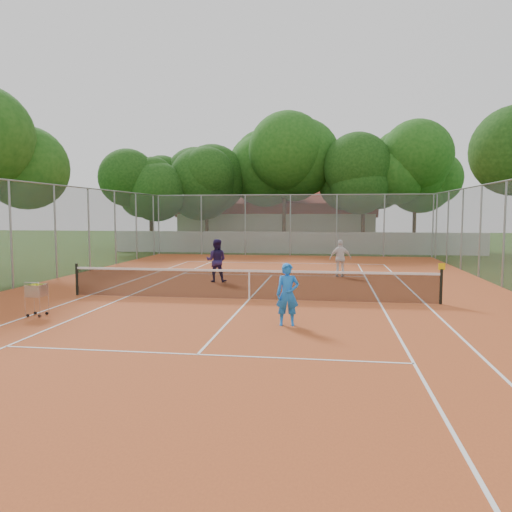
# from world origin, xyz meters

# --- Properties ---
(ground) EXTENTS (120.00, 120.00, 0.00)m
(ground) POSITION_xyz_m (0.00, 0.00, 0.00)
(ground) COLOR #1E3D10
(ground) RESTS_ON ground
(court_pad) EXTENTS (18.00, 34.00, 0.02)m
(court_pad) POSITION_xyz_m (0.00, 0.00, 0.01)
(court_pad) COLOR #B34E22
(court_pad) RESTS_ON ground
(court_lines) EXTENTS (10.98, 23.78, 0.01)m
(court_lines) POSITION_xyz_m (0.00, 0.00, 0.02)
(court_lines) COLOR white
(court_lines) RESTS_ON court_pad
(tennis_net) EXTENTS (11.88, 0.10, 0.98)m
(tennis_net) POSITION_xyz_m (0.00, 0.00, 0.51)
(tennis_net) COLOR black
(tennis_net) RESTS_ON court_pad
(perimeter_fence) EXTENTS (18.00, 34.00, 4.00)m
(perimeter_fence) POSITION_xyz_m (0.00, 0.00, 2.00)
(perimeter_fence) COLOR slate
(perimeter_fence) RESTS_ON ground
(boundary_wall) EXTENTS (26.00, 0.30, 1.50)m
(boundary_wall) POSITION_xyz_m (0.00, 19.00, 0.75)
(boundary_wall) COLOR silver
(boundary_wall) RESTS_ON ground
(clubhouse) EXTENTS (16.40, 9.00, 4.40)m
(clubhouse) POSITION_xyz_m (-2.00, 29.00, 2.20)
(clubhouse) COLOR beige
(clubhouse) RESTS_ON ground
(tropical_trees) EXTENTS (29.00, 19.00, 10.00)m
(tropical_trees) POSITION_xyz_m (0.00, 22.00, 5.00)
(tropical_trees) COLOR #11350D
(tropical_trees) RESTS_ON ground
(player_near) EXTENTS (0.61, 0.44, 1.55)m
(player_near) POSITION_xyz_m (1.53, -3.56, 0.80)
(player_near) COLOR blue
(player_near) RESTS_ON court_pad
(player_far_left) EXTENTS (0.86, 0.68, 1.74)m
(player_far_left) POSITION_xyz_m (-1.98, 3.90, 0.89)
(player_far_left) COLOR #231848
(player_far_left) RESTS_ON court_pad
(player_far_right) EXTENTS (1.00, 0.51, 1.63)m
(player_far_right) POSITION_xyz_m (3.04, 6.23, 0.83)
(player_far_right) COLOR silver
(player_far_right) RESTS_ON court_pad
(ball_hopper) EXTENTS (0.61, 0.61, 0.95)m
(ball_hopper) POSITION_xyz_m (-5.25, -3.46, 0.50)
(ball_hopper) COLOR silver
(ball_hopper) RESTS_ON court_pad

